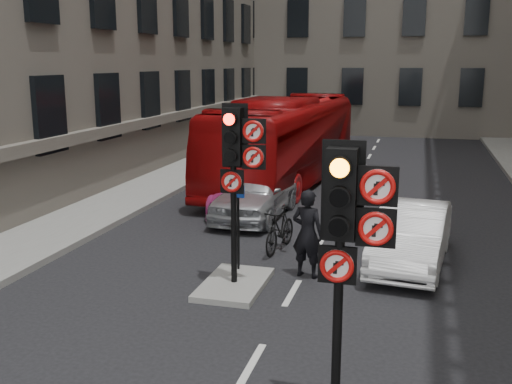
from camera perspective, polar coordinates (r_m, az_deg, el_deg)
The scene contains 11 objects.
pavement_left at distance 20.73m, azimuth -12.20°, elevation -0.19°, with size 3.00×50.00×0.16m, color gray.
centre_island at distance 12.28m, azimuth -2.08°, elevation -8.77°, with size 1.20×2.00×0.12m, color gray.
signal_near at distance 7.21m, azimuth 8.72°, elevation -3.07°, with size 0.91×0.40×3.58m.
signal_far at distance 11.56m, azimuth -1.79°, elevation 3.49°, with size 0.91×0.40×3.58m.
car_silver at distance 17.47m, azimuth -0.02°, elevation -0.01°, with size 1.76×4.37×1.49m, color #B5B9BD.
car_white at distance 13.84m, azimuth 14.60°, elevation -4.00°, with size 1.44×4.13×1.36m, color silver.
car_pink at distance 18.32m, azimuth -0.24°, elevation 0.30°, with size 1.85×4.54×1.32m, color #BF3883.
bus_red at distance 22.26m, azimuth 2.87°, elevation 4.91°, with size 2.70×11.53×3.21m, color #990B0C.
motorcycle at distance 14.42m, azimuth 2.30°, elevation -3.58°, with size 0.50×1.76×1.06m, color black.
motorcyclist at distance 12.62m, azimuth 4.93°, elevation -3.96°, with size 0.69×0.45×1.90m, color black.
info_sign at distance 12.60m, azimuth -1.73°, elevation -2.25°, with size 0.32×0.11×1.84m.
Camera 1 is at (2.25, -5.92, 4.48)m, focal length 42.00 mm.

